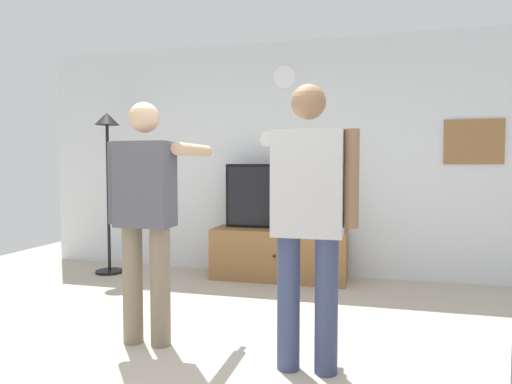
{
  "coord_description": "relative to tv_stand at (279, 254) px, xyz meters",
  "views": [
    {
      "loc": [
        0.87,
        -2.31,
        1.25
      ],
      "look_at": [
        -0.04,
        1.2,
        1.05
      ],
      "focal_mm": 31.86,
      "sensor_mm": 36.0,
      "label": 1
    }
  ],
  "objects": [
    {
      "name": "wall_clock",
      "position": [
        0.0,
        0.29,
        2.0
      ],
      "size": [
        0.26,
        0.03,
        0.26
      ],
      "primitive_type": "cylinder",
      "rotation": [
        1.57,
        0.0,
        0.0
      ],
      "color": "white"
    },
    {
      "name": "television",
      "position": [
        0.0,
        0.05,
        0.64
      ],
      "size": [
        1.26,
        0.07,
        0.72
      ],
      "color": "black",
      "rests_on": "tv_stand"
    },
    {
      "name": "framed_picture",
      "position": [
        2.02,
        0.3,
        1.23
      ],
      "size": [
        0.59,
        0.04,
        0.47
      ],
      "primitive_type": "cube",
      "color": "olive"
    },
    {
      "name": "floor_lamp",
      "position": [
        -2.0,
        -0.21,
        1.06
      ],
      "size": [
        0.32,
        0.32,
        1.88
      ],
      "color": "black",
      "rests_on": "ground_plane"
    },
    {
      "name": "person_standing_nearer_couch",
      "position": [
        0.63,
        -2.18,
        0.71
      ],
      "size": [
        0.6,
        0.78,
        1.74
      ],
      "color": "#384266",
      "rests_on": "ground_plane"
    },
    {
      "name": "tv_stand",
      "position": [
        0.0,
        0.0,
        0.0
      ],
      "size": [
        1.49,
        0.53,
        0.56
      ],
      "color": "olive",
      "rests_on": "ground_plane"
    },
    {
      "name": "back_wall",
      "position": [
        0.14,
        0.35,
        1.07
      ],
      "size": [
        6.4,
        0.1,
        2.7
      ],
      "primitive_type": "cube",
      "color": "silver",
      "rests_on": "ground_plane"
    },
    {
      "name": "person_standing_nearer_lamp",
      "position": [
        -0.53,
        -2.04,
        0.68
      ],
      "size": [
        0.57,
        0.78,
        1.7
      ],
      "color": "#7A6B56",
      "rests_on": "ground_plane"
    }
  ]
}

